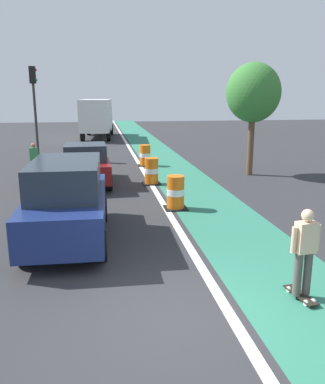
% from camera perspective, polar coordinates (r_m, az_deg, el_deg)
% --- Properties ---
extents(ground_plane, '(100.00, 100.00, 0.00)m').
position_cam_1_polar(ground_plane, '(6.87, 2.21, -17.88)').
color(ground_plane, '#2D2D30').
extents(bike_lane_strip, '(2.50, 80.00, 0.01)m').
position_cam_1_polar(bike_lane_strip, '(18.44, 2.28, 2.51)').
color(bike_lane_strip, '#2D755B').
rests_on(bike_lane_strip, ground).
extents(lane_divider_stripe, '(0.20, 80.00, 0.01)m').
position_cam_1_polar(lane_divider_stripe, '(18.21, -2.36, 2.37)').
color(lane_divider_stripe, silver).
rests_on(lane_divider_stripe, ground).
extents(skateboarder_on_lane, '(0.57, 0.82, 1.69)m').
position_cam_1_polar(skateboarder_on_lane, '(7.53, 19.70, -8.03)').
color(skateboarder_on_lane, black).
rests_on(skateboarder_on_lane, ground).
extents(parked_suv_nearest, '(2.00, 4.64, 2.04)m').
position_cam_1_polar(parked_suv_nearest, '(10.21, -13.50, -1.19)').
color(parked_suv_nearest, navy).
rests_on(parked_suv_nearest, ground).
extents(parked_sedan_second, '(2.02, 4.16, 1.70)m').
position_cam_1_polar(parked_sedan_second, '(16.51, -10.93, 3.86)').
color(parked_sedan_second, maroon).
rests_on(parked_sedan_second, ground).
extents(traffic_barrel_front, '(0.73, 0.73, 1.09)m').
position_cam_1_polar(traffic_barrel_front, '(12.80, 1.89, -0.12)').
color(traffic_barrel_front, orange).
rests_on(traffic_barrel_front, ground).
extents(traffic_barrel_mid, '(0.73, 0.73, 1.09)m').
position_cam_1_polar(traffic_barrel_mid, '(16.40, -1.59, 2.97)').
color(traffic_barrel_mid, orange).
rests_on(traffic_barrel_mid, ground).
extents(traffic_barrel_back, '(0.73, 0.73, 1.09)m').
position_cam_1_polar(traffic_barrel_back, '(20.71, -2.51, 5.24)').
color(traffic_barrel_back, orange).
rests_on(traffic_barrel_back, ground).
extents(delivery_truck_down_block, '(2.86, 7.75, 3.23)m').
position_cam_1_polar(delivery_truck_down_block, '(34.52, -9.36, 10.68)').
color(delivery_truck_down_block, silver).
rests_on(delivery_truck_down_block, ground).
extents(traffic_light_corner, '(0.41, 0.32, 5.10)m').
position_cam_1_polar(traffic_light_corner, '(23.43, -17.93, 12.88)').
color(traffic_light_corner, '#2D2D2D').
rests_on(traffic_light_corner, ground).
extents(pedestrian_crossing, '(0.34, 0.20, 1.61)m').
position_cam_1_polar(pedestrian_crossing, '(17.99, -17.90, 4.35)').
color(pedestrian_crossing, '#33333D').
rests_on(pedestrian_crossing, ground).
extents(street_tree_sidewalk, '(2.40, 2.40, 5.00)m').
position_cam_1_polar(street_tree_sidewalk, '(18.51, 12.90, 13.64)').
color(street_tree_sidewalk, brown).
rests_on(street_tree_sidewalk, ground).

